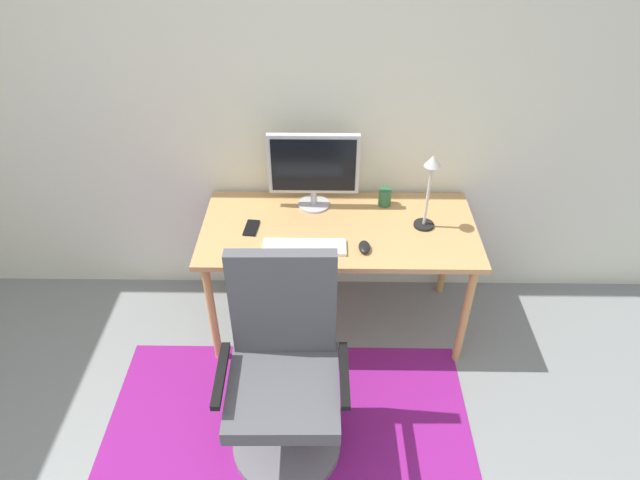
% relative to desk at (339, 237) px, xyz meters
% --- Properties ---
extents(wall_back, '(6.00, 0.10, 2.60)m').
position_rel_desk_xyz_m(wall_back, '(-0.49, 0.42, 0.64)').
color(wall_back, silver).
rests_on(wall_back, ground).
extents(area_rug, '(1.87, 1.10, 0.01)m').
position_rel_desk_xyz_m(area_rug, '(-0.26, -0.77, -0.66)').
color(area_rug, '#7F1A73').
rests_on(area_rug, ground).
extents(desk, '(1.49, 0.70, 0.73)m').
position_rel_desk_xyz_m(desk, '(0.00, 0.00, 0.00)').
color(desk, tan).
rests_on(desk, ground).
extents(monitor, '(0.50, 0.18, 0.45)m').
position_rel_desk_xyz_m(monitor, '(-0.14, 0.21, 0.32)').
color(monitor, '#B2B2B7').
rests_on(monitor, desk).
extents(keyboard, '(0.43, 0.13, 0.02)m').
position_rel_desk_xyz_m(keyboard, '(-0.18, -0.19, 0.08)').
color(keyboard, white).
rests_on(keyboard, desk).
extents(computer_mouse, '(0.06, 0.10, 0.03)m').
position_rel_desk_xyz_m(computer_mouse, '(0.13, -0.20, 0.09)').
color(computer_mouse, black).
rests_on(computer_mouse, desk).
extents(coffee_cup, '(0.07, 0.07, 0.10)m').
position_rel_desk_xyz_m(coffee_cup, '(0.26, 0.22, 0.12)').
color(coffee_cup, '#275B36').
rests_on(coffee_cup, desk).
extents(cell_phone, '(0.08, 0.15, 0.01)m').
position_rel_desk_xyz_m(cell_phone, '(-0.47, -0.02, 0.07)').
color(cell_phone, black).
rests_on(cell_phone, desk).
extents(desk_lamp, '(0.11, 0.11, 0.43)m').
position_rel_desk_xyz_m(desk_lamp, '(0.46, 0.01, 0.34)').
color(desk_lamp, black).
rests_on(desk_lamp, desk).
extents(office_chair, '(0.59, 0.53, 1.07)m').
position_rel_desk_xyz_m(office_chair, '(-0.26, -0.80, -0.22)').
color(office_chair, slate).
rests_on(office_chair, ground).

